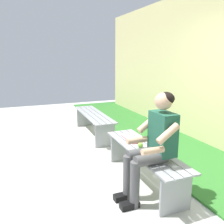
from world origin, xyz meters
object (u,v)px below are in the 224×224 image
object	(u,v)px
bench_far	(94,119)
person_seated	(153,142)
book_open	(131,138)
apple	(140,145)
bench_near	(144,157)

from	to	relation	value
bench_far	person_seated	bearing A→B (deg)	177.69
person_seated	book_open	size ratio (longest dim) A/B	3.08
bench_far	person_seated	world-z (taller)	person_seated
person_seated	book_open	distance (m)	0.82
person_seated	book_open	xyz separation A→B (m)	(0.78, -0.11, -0.22)
bench_far	book_open	bearing A→B (deg)	-179.63
bench_far	apple	distance (m)	2.13
bench_far	person_seated	size ratio (longest dim) A/B	1.38
bench_far	book_open	world-z (taller)	book_open
bench_near	person_seated	bearing A→B (deg)	164.66
person_seated	apple	world-z (taller)	person_seated
bench_near	apple	distance (m)	0.16
bench_far	apple	size ratio (longest dim) A/B	24.60
person_seated	apple	xyz separation A→B (m)	(0.42, -0.07, -0.20)
book_open	bench_near	bearing A→B (deg)	-179.99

